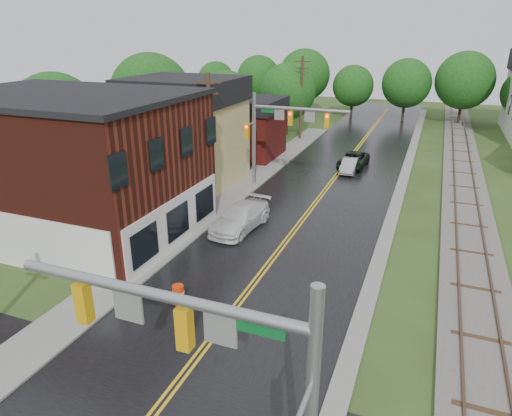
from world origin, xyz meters
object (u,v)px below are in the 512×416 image
Objects in this scene: brick_building at (70,164)px; construction_barrel at (178,295)px; suv_dark at (353,160)px; traffic_signal_far at (281,125)px; utility_pole_c at (301,97)px; sedan_silver at (349,166)px; pickup_white at (240,218)px; tree_left_c at (227,100)px; utility_pole_b at (210,138)px; tree_left_a at (57,120)px; traffic_signal_near at (217,357)px; tree_left_e at (289,93)px; tree_left_b at (152,96)px.

brick_building reaches higher than construction_barrel.
traffic_signal_far is at bearing -115.56° from suv_dark.
utility_pole_c is 2.51× the size of sedan_silver.
suv_dark reaches higher than construction_barrel.
pickup_white is at bearing -88.16° from traffic_signal_far.
suv_dark is at bearing 61.22° from traffic_signal_far.
brick_building is 11.76m from construction_barrel.
utility_pole_c reaches higher than sedan_silver.
tree_left_c is at bearing 93.14° from brick_building.
suv_dark is at bearing 59.25° from utility_pole_b.
tree_left_c is at bearing 154.12° from sedan_silver.
sedan_silver is 3.86× the size of construction_barrel.
tree_left_a is at bearing 174.54° from pickup_white.
traffic_signal_near is 0.85× the size of tree_left_a.
utility_pole_b is 23.99m from tree_left_e.
utility_pole_c is (-3.33, 17.00, -0.25)m from traffic_signal_far.
tree_left_e is (5.00, 6.00, 0.30)m from tree_left_c.
utility_pole_b is at bearing 0.45° from tree_left_a.
utility_pole_b is at bearing 117.19° from traffic_signal_near.
utility_pole_b is at bearing -85.10° from tree_left_e.
brick_building is 29.56m from utility_pole_c.
tree_left_e is 8.79× the size of construction_barrel.
tree_left_e is at bearing 134.40° from suv_dark.
sedan_silver reaches higher than construction_barrel.
construction_barrel is at bearing -94.43° from suv_dark.
construction_barrel is (4.30, -34.00, -4.26)m from utility_pole_c.
traffic_signal_near reaches higher than pickup_white.
tree_left_b is (-14.38, 4.90, 0.74)m from traffic_signal_far.
construction_barrel is (-3.33, -24.83, -0.19)m from suv_dark.
utility_pole_b reaches higher than sedan_silver.
traffic_signal_near is at bearing -82.18° from suv_dark.
pickup_white is at bearing -63.40° from tree_left_c.
tree_left_e is 1.56× the size of pickup_white.
traffic_signal_near is 0.82× the size of utility_pole_c.
traffic_signal_far is 17.61m from construction_barrel.
construction_barrel is at bearing -82.79° from utility_pole_c.
utility_pole_b reaches higher than tree_left_c.
tree_left_a reaches higher than brick_building.
tree_left_b is 16.67m from tree_left_e.
utility_pole_c is at bearing -42.84° from tree_left_e.
brick_building reaches higher than pickup_white.
utility_pole_c is 25.67m from tree_left_a.
tree_left_c is (-17.32, 37.90, -0.46)m from traffic_signal_near.
traffic_signal_far is at bearing -51.18° from tree_left_c.
brick_building is 15.41× the size of construction_barrel.
sedan_silver is (7.60, 11.26, -4.13)m from utility_pole_b.
tree_left_a is 18.98m from tree_left_c.
brick_building is at bearing -127.54° from sedan_silver.
sedan_silver is at bearing 28.82° from tree_left_a.
tree_left_b is at bearing -116.56° from tree_left_c.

